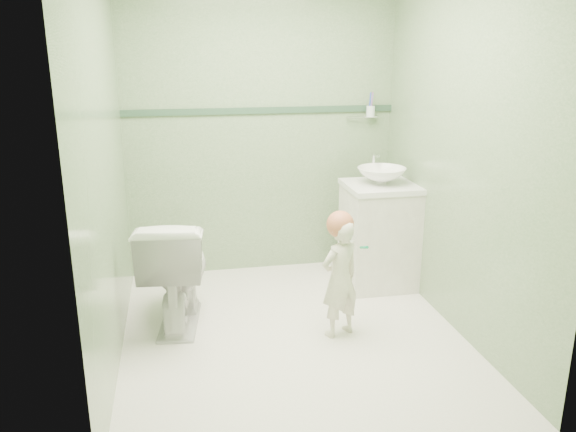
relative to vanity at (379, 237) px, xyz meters
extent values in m
plane|color=silver|center=(-0.84, -0.70, -0.40)|extent=(2.50, 2.50, 0.00)
cube|color=gray|center=(-0.84, 0.55, 0.80)|extent=(2.20, 0.04, 2.40)
cube|color=gray|center=(-0.84, -1.95, 0.80)|extent=(2.20, 0.04, 2.40)
cube|color=gray|center=(-1.94, -0.70, 0.80)|extent=(0.04, 2.50, 2.40)
cube|color=gray|center=(0.26, -0.70, 0.80)|extent=(0.04, 2.50, 2.40)
cube|color=#2E4C38|center=(-0.84, 0.54, 0.95)|extent=(2.20, 0.02, 0.05)
cube|color=beige|center=(0.00, 0.00, 0.00)|extent=(0.52, 0.50, 0.80)
cube|color=white|center=(0.00, 0.00, 0.41)|extent=(0.54, 0.52, 0.04)
imported|color=white|center=(0.00, 0.00, 0.49)|extent=(0.37, 0.37, 0.13)
cylinder|color=silver|center=(0.00, 0.20, 0.55)|extent=(0.03, 0.03, 0.18)
cylinder|color=silver|center=(0.00, 0.15, 0.63)|extent=(0.02, 0.12, 0.02)
cylinder|color=silver|center=(0.00, 0.50, 0.88)|extent=(0.26, 0.02, 0.02)
cylinder|color=silver|center=(0.06, 0.48, 0.93)|extent=(0.07, 0.07, 0.09)
cylinder|color=blue|center=(0.05, 0.47, 1.00)|extent=(0.01, 0.01, 0.17)
cylinder|color=#DF3750|center=(0.07, 0.49, 1.00)|extent=(0.01, 0.01, 0.17)
cylinder|color=#8954B2|center=(0.06, 0.47, 1.00)|extent=(0.01, 0.01, 0.17)
imported|color=white|center=(-1.58, -0.37, -0.01)|extent=(0.53, 0.81, 0.78)
imported|color=beige|center=(-0.54, -0.75, 0.00)|extent=(0.34, 0.29, 0.79)
sphere|color=#BC6845|center=(-0.54, -0.73, 0.36)|extent=(0.18, 0.18, 0.18)
cylinder|color=#0B9A65|center=(-0.41, -0.84, 0.23)|extent=(0.02, 0.14, 0.06)
cube|color=white|center=(-0.49, -0.82, 0.27)|extent=(0.03, 0.02, 0.02)
camera|label=1|loc=(-1.54, -4.06, 1.44)|focal=35.73mm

